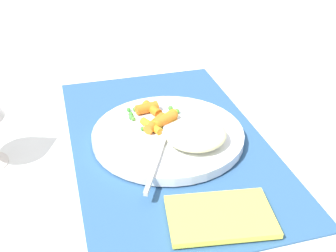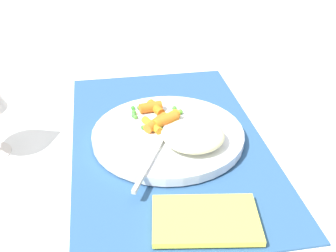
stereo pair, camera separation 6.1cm
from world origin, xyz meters
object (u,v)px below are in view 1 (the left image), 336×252
(carrot_portion, at_px, (158,117))
(napkin, at_px, (220,216))
(plate, at_px, (168,135))
(fork, at_px, (163,144))
(rice_mound, at_px, (196,134))

(carrot_portion, relative_size, napkin, 0.73)
(napkin, bearing_deg, plate, 4.24)
(carrot_portion, height_order, fork, carrot_portion)
(carrot_portion, bearing_deg, plate, -166.44)
(rice_mound, height_order, napkin, rice_mound)
(rice_mound, relative_size, napkin, 0.71)
(plate, xyz_separation_m, rice_mound, (-0.04, -0.03, 0.02))
(plate, height_order, rice_mound, rice_mound)
(plate, height_order, napkin, plate)
(napkin, bearing_deg, fork, 12.02)
(carrot_portion, distance_m, napkin, 0.23)
(plate, bearing_deg, fork, 154.02)
(plate, bearing_deg, carrot_portion, 13.56)
(carrot_portion, xyz_separation_m, fork, (-0.07, 0.01, -0.01))
(rice_mound, distance_m, fork, 0.05)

